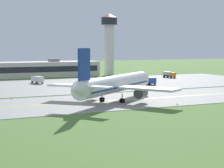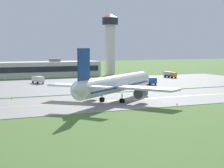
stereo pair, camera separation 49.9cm
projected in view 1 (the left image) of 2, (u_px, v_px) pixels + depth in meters
ground_plane at (112, 101)px, 97.21m from camera, size 500.00×500.00×0.00m
taxiway_strip at (112, 101)px, 97.21m from camera, size 240.00×28.00×0.10m
apron_pad at (86, 84)px, 139.22m from camera, size 140.00×52.00×0.10m
taxiway_centreline at (112, 101)px, 97.20m from camera, size 220.00×0.60×0.01m
airplane_lead at (115, 84)px, 95.67m from camera, size 33.24×29.35×12.70m
service_truck_baggage at (37, 79)px, 141.80m from camera, size 3.18×6.27×2.60m
service_truck_fuel at (86, 79)px, 147.77m from camera, size 6.72×3.89×2.59m
service_truck_catering at (169, 74)px, 167.66m from camera, size 3.39×6.31×2.65m
service_truck_pushback at (150, 80)px, 137.84m from camera, size 2.94×6.21×2.60m
terminal_building at (25, 70)px, 170.76m from camera, size 62.83×13.34×7.65m
control_tower at (109, 38)px, 183.61m from camera, size 7.60×7.60×27.68m
traffic_cone_near_edge at (134, 106)px, 86.88m from camera, size 0.44×0.44×0.60m
traffic_cone_mid_edge at (177, 104)px, 89.97m from camera, size 0.44×0.44×0.60m
traffic_cone_far_edge at (12, 98)px, 99.99m from camera, size 0.44×0.44×0.60m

